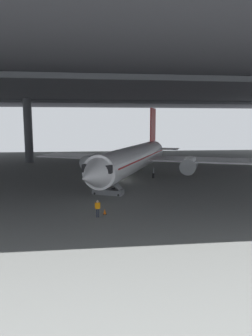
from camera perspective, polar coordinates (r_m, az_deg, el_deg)
The scene contains 8 objects.
ground_plane at distance 50.05m, azimuth -0.90°, elevation -2.27°, with size 110.00×110.00×0.00m, color slate.
hangar_structure at distance 63.30m, azimuth -2.30°, elevation 14.47°, with size 121.00×99.00×16.64m.
airplane_main at distance 49.55m, azimuth 1.74°, elevation 1.89°, with size 38.59×38.58×12.53m.
boarding_stairs at distance 39.69m, azimuth -3.51°, elevation -3.96°, with size 4.61×3.05×4.88m.
crew_worker_near_nose at distance 30.00m, azimuth -5.45°, elevation -7.53°, with size 0.55×0.26×1.74m.
crew_worker_by_stairs at distance 41.63m, azimuth -3.87°, elevation -3.12°, with size 0.54×0.29×1.66m.
traffic_cone_orange at distance 31.07m, azimuth -4.08°, elevation -8.31°, with size 0.36×0.36×0.60m.
baggage_tug at distance 61.86m, azimuth -2.20°, elevation 0.24°, with size 1.32×2.22×0.90m.
Camera 1 is at (-4.89, -48.96, 9.14)m, focal length 31.89 mm.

